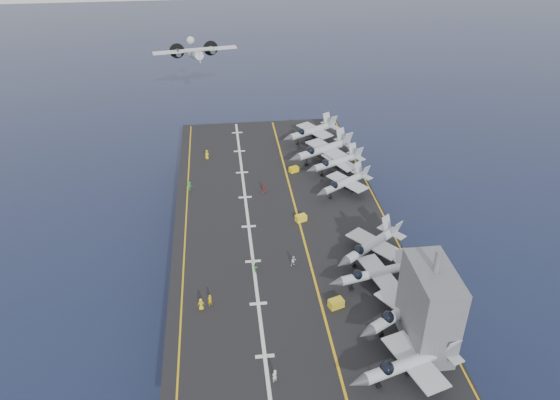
{
  "coord_description": "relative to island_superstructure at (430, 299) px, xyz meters",
  "views": [
    {
      "loc": [
        -9.87,
        -79.35,
        64.15
      ],
      "look_at": [
        0.0,
        4.0,
        13.0
      ],
      "focal_mm": 35.0,
      "sensor_mm": 36.0,
      "label": 1
    }
  ],
  "objects": [
    {
      "name": "fighter_jet_7",
      "position": [
        -3.38,
        53.56,
        -4.76
      ],
      "size": [
        18.83,
        16.62,
        5.47
      ],
      "primitive_type": null,
      "color": "#A2A9B2",
      "rests_on": "flight_deck"
    },
    {
      "name": "crew_1",
      "position": [
        -27.89,
        10.56,
        -6.56
      ],
      "size": [
        1.35,
        1.25,
        1.87
      ],
      "primitive_type": "imported",
      "color": "gold",
      "rests_on": "flight_deck"
    },
    {
      "name": "flight_deck",
      "position": [
        -15.0,
        30.0,
        -7.7
      ],
      "size": [
        38.0,
        92.0,
        0.4
      ],
      "primitive_type": "cube",
      "color": "black",
      "rests_on": "hull"
    },
    {
      "name": "deck_edge_port",
      "position": [
        -32.0,
        30.0,
        -7.48
      ],
      "size": [
        0.25,
        90.0,
        0.02
      ],
      "primitive_type": "cube",
      "color": "gold",
      "rests_on": "flight_deck"
    },
    {
      "name": "deck_edge_stbd",
      "position": [
        3.5,
        30.0,
        -7.48
      ],
      "size": [
        0.25,
        90.0,
        0.02
      ],
      "primitive_type": "cube",
      "color": "gold",
      "rests_on": "flight_deck"
    },
    {
      "name": "island_superstructure",
      "position": [
        0.0,
        0.0,
        0.0
      ],
      "size": [
        5.0,
        10.0,
        15.0
      ],
      "primitive_type": null,
      "color": "#56595E",
      "rests_on": "flight_deck"
    },
    {
      "name": "crew_4",
      "position": [
        -17.29,
        41.46,
        -6.5
      ],
      "size": [
        1.23,
        1.43,
        2.01
      ],
      "primitive_type": "imported",
      "color": "#B13022",
      "rests_on": "flight_deck"
    },
    {
      "name": "crew_3",
      "position": [
        -31.59,
        43.99,
        -6.55
      ],
      "size": [
        1.19,
        0.84,
        1.89
      ],
      "primitive_type": "imported",
      "color": "#209037",
      "rests_on": "flight_deck"
    },
    {
      "name": "crew_6",
      "position": [
        -20.17,
        -4.1,
        -6.53
      ],
      "size": [
        1.4,
        1.3,
        1.95
      ],
      "primitive_type": "imported",
      "color": "silver",
      "rests_on": "flight_deck"
    },
    {
      "name": "fighter_jet_1",
      "position": [
        -1.59,
        3.73,
        -4.95
      ],
      "size": [
        17.62,
        15.81,
        5.1
      ],
      "primitive_type": null,
      "color": "gray",
      "rests_on": "flight_deck"
    },
    {
      "name": "hull",
      "position": [
        -15.0,
        30.0,
        -12.9
      ],
      "size": [
        36.0,
        90.0,
        10.0
      ],
      "primitive_type": "cube",
      "color": "#56595E",
      "rests_on": "ground"
    },
    {
      "name": "crew_0",
      "position": [
        -29.14,
        9.79,
        -6.54
      ],
      "size": [
        1.23,
        0.89,
        1.92
      ],
      "primitive_type": "imported",
      "color": "yellow",
      "rests_on": "flight_deck"
    },
    {
      "name": "tow_cart_a",
      "position": [
        -10.0,
        8.09,
        -6.87
      ],
      "size": [
        2.41,
        1.96,
        1.25
      ],
      "primitive_type": null,
      "color": "gold",
      "rests_on": "flight_deck"
    },
    {
      "name": "fighter_jet_6",
      "position": [
        -1.56,
        48.21,
        -5.16
      ],
      "size": [
        16.01,
        13.88,
        4.67
      ],
      "primitive_type": null,
      "color": "gray",
      "rests_on": "flight_deck"
    },
    {
      "name": "fighter_jet_5",
      "position": [
        -1.83,
        39.61,
        -5.23
      ],
      "size": [
        15.73,
        14.48,
        4.55
      ],
      "primitive_type": null,
      "color": "gray",
      "rests_on": "flight_deck"
    },
    {
      "name": "transport_plane",
      "position": [
        -30.0,
        89.21,
        5.81
      ],
      "size": [
        23.28,
        17.79,
        5.0
      ],
      "primitive_type": null,
      "color": "#BABBBE"
    },
    {
      "name": "fighter_jet_2",
      "position": [
        -3.34,
        12.18,
        -5.21
      ],
      "size": [
        14.82,
        11.5,
        4.58
      ],
      "primitive_type": null,
      "color": "#959FA7",
      "rests_on": "flight_deck"
    },
    {
      "name": "ground",
      "position": [
        -15.0,
        30.0,
        -17.9
      ],
      "size": [
        500.0,
        500.0,
        0.0
      ],
      "primitive_type": "plane",
      "color": "#142135",
      "rests_on": "ground"
    },
    {
      "name": "crew_2",
      "position": [
        -20.72,
        17.48,
        -6.68
      ],
      "size": [
        0.71,
        1.02,
        1.63
      ],
      "primitive_type": "imported",
      "color": "#268C33",
      "rests_on": "flight_deck"
    },
    {
      "name": "crew_5",
      "position": [
        -28.13,
        57.18,
        -6.49
      ],
      "size": [
        1.44,
        1.39,
        2.01
      ],
      "primitive_type": "imported",
      "color": "yellow",
      "rests_on": "flight_deck"
    },
    {
      "name": "foul_line",
      "position": [
        -12.0,
        30.0,
        -7.48
      ],
      "size": [
        0.35,
        90.0,
        0.02
      ],
      "primitive_type": "cube",
      "color": "gold",
      "rests_on": "flight_deck"
    },
    {
      "name": "crew_7",
      "position": [
        -14.7,
        18.24,
        -6.61
      ],
      "size": [
        1.27,
        1.09,
        1.79
      ],
      "primitive_type": "imported",
      "color": "silver",
      "rests_on": "flight_deck"
    },
    {
      "name": "landing_centerline",
      "position": [
        -21.0,
        30.0,
        -7.48
      ],
      "size": [
        0.5,
        90.0,
        0.02
      ],
      "primitive_type": "cube",
      "color": "silver",
      "rests_on": "flight_deck"
    },
    {
      "name": "fighter_jet_8",
      "position": [
        -4.11,
        63.7,
        -4.96
      ],
      "size": [
        17.54,
        15.71,
        5.08
      ],
      "primitive_type": null,
      "color": "#99A1A8",
      "rests_on": "flight_deck"
    },
    {
      "name": "fighter_jet_3",
      "position": [
        -2.09,
        19.04,
        -5.04
      ],
      "size": [
        17.01,
        16.0,
        4.92
      ],
      "primitive_type": null,
      "color": "#9CA5AE",
      "rests_on": "flight_deck"
    },
    {
      "name": "tow_cart_b",
      "position": [
        -11.62,
        30.75,
        -6.93
      ],
      "size": [
        2.2,
        1.81,
        1.13
      ],
      "primitive_type": null,
      "color": "yellow",
      "rests_on": "flight_deck"
    },
    {
      "name": "fighter_jet_0",
      "position": [
        -3.84,
        -5.32,
        -4.93
      ],
      "size": [
        17.03,
        13.77,
        5.13
      ],
      "primitive_type": null,
      "color": "#8F979C",
      "rests_on": "flight_deck"
    },
    {
      "name": "tow_cart_c",
      "position": [
        -10.32,
        49.12,
        -6.95
      ],
      "size": [
        2.15,
        1.84,
        1.09
      ],
      "primitive_type": null,
      "color": "yellow",
      "rests_on": "flight_deck"
    }
  ]
}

